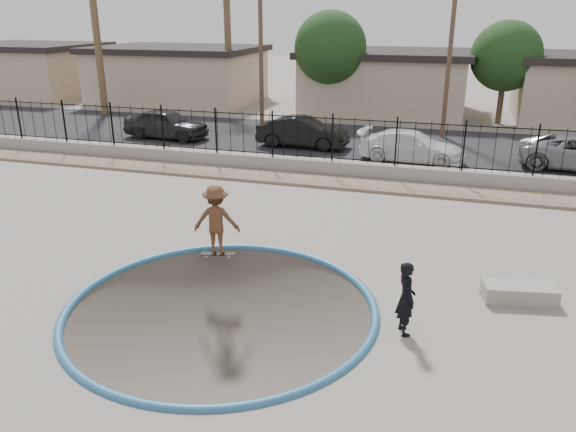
# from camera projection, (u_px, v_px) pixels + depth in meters

# --- Properties ---
(ground) EXTENTS (120.00, 120.00, 2.20)m
(ground) POSITION_uv_depth(u_px,v_px,m) (339.00, 189.00, 24.61)
(ground) COLOR gray
(ground) RESTS_ON ground
(bowl_pit) EXTENTS (6.84, 6.84, 1.80)m
(bowl_pit) POSITION_uv_depth(u_px,v_px,m) (222.00, 308.00, 12.54)
(bowl_pit) COLOR #453D34
(bowl_pit) RESTS_ON ground
(coping_ring) EXTENTS (7.04, 7.04, 0.20)m
(coping_ring) POSITION_uv_depth(u_px,v_px,m) (222.00, 308.00, 12.54)
(coping_ring) COLOR #295F85
(coping_ring) RESTS_ON ground
(rock_strip) EXTENTS (42.00, 1.60, 0.11)m
(rock_strip) POSITION_uv_depth(u_px,v_px,m) (325.00, 181.00, 21.70)
(rock_strip) COLOR #977D63
(rock_strip) RESTS_ON ground
(retaining_wall) EXTENTS (42.00, 0.45, 0.60)m
(retaining_wall) POSITION_uv_depth(u_px,v_px,m) (332.00, 168.00, 22.60)
(retaining_wall) COLOR gray
(retaining_wall) RESTS_ON ground
(fence) EXTENTS (40.00, 0.04, 1.80)m
(fence) POSITION_uv_depth(u_px,v_px,m) (332.00, 139.00, 22.19)
(fence) COLOR black
(fence) RESTS_ON retaining_wall
(street) EXTENTS (90.00, 8.00, 0.04)m
(street) POSITION_uv_depth(u_px,v_px,m) (360.00, 140.00, 28.73)
(street) COLOR black
(street) RESTS_ON ground
(house_west_far) EXTENTS (10.60, 8.60, 3.90)m
(house_west_far) POSITION_uv_depth(u_px,v_px,m) (29.00, 69.00, 44.16)
(house_west_far) COLOR tan
(house_west_far) RESTS_ON ground
(house_west) EXTENTS (11.60, 8.60, 3.90)m
(house_west) POSITION_uv_depth(u_px,v_px,m) (178.00, 74.00, 40.65)
(house_west) COLOR tan
(house_west) RESTS_ON ground
(house_center) EXTENTS (10.60, 8.60, 3.90)m
(house_center) POSITION_uv_depth(u_px,v_px,m) (386.00, 81.00, 36.60)
(house_center) COLOR tan
(house_center) RESTS_ON ground
(palm_mid) EXTENTS (2.30, 2.30, 9.30)m
(palm_mid) POSITION_uv_depth(u_px,v_px,m) (227.00, 4.00, 35.43)
(palm_mid) COLOR brown
(palm_mid) RESTS_ON ground
(utility_pole_left) EXTENTS (1.70, 0.24, 9.00)m
(utility_pole_left) POSITION_uv_depth(u_px,v_px,m) (261.00, 41.00, 30.54)
(utility_pole_left) COLOR #473323
(utility_pole_left) RESTS_ON ground
(utility_pole_mid) EXTENTS (1.70, 0.24, 9.50)m
(utility_pole_mid) POSITION_uv_depth(u_px,v_px,m) (451.00, 39.00, 27.75)
(utility_pole_mid) COLOR #473323
(utility_pole_mid) RESTS_ON ground
(street_tree_left) EXTENTS (4.32, 4.32, 6.36)m
(street_tree_left) POSITION_uv_depth(u_px,v_px,m) (330.00, 48.00, 33.50)
(street_tree_left) COLOR #473323
(street_tree_left) RESTS_ON ground
(street_tree_mid) EXTENTS (3.96, 3.96, 5.83)m
(street_tree_mid) POSITION_uv_depth(u_px,v_px,m) (506.00, 56.00, 31.82)
(street_tree_mid) COLOR #473323
(street_tree_mid) RESTS_ON ground
(skater) EXTENTS (1.35, 0.96, 1.90)m
(skater) POSITION_uv_depth(u_px,v_px,m) (217.00, 223.00, 14.88)
(skater) COLOR brown
(skater) RESTS_ON ground
(skateboard) EXTENTS (0.94, 0.45, 0.08)m
(skateboard) POSITION_uv_depth(u_px,v_px,m) (218.00, 254.00, 15.18)
(skateboard) COLOR black
(skateboard) RESTS_ON ground
(videographer) EXTENTS (0.59, 0.68, 1.58)m
(videographer) POSITION_uv_depth(u_px,v_px,m) (406.00, 298.00, 11.33)
(videographer) COLOR black
(videographer) RESTS_ON ground
(concrete_ledge) EXTENTS (1.70, 0.98, 0.40)m
(concrete_ledge) POSITION_uv_depth(u_px,v_px,m) (519.00, 292.00, 12.82)
(concrete_ledge) COLOR gray
(concrete_ledge) RESTS_ON ground
(car_a) EXTENTS (4.49, 2.01, 1.50)m
(car_a) POSITION_uv_depth(u_px,v_px,m) (166.00, 124.00, 28.91)
(car_a) COLOR black
(car_a) RESTS_ON street
(car_b) EXTENTS (4.43, 1.72, 1.44)m
(car_b) POSITION_uv_depth(u_px,v_px,m) (303.00, 132.00, 27.03)
(car_b) COLOR black
(car_b) RESTS_ON street
(car_c) EXTENTS (4.73, 2.32, 1.32)m
(car_c) POSITION_uv_depth(u_px,v_px,m) (412.00, 146.00, 24.48)
(car_c) COLOR white
(car_c) RESTS_ON street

